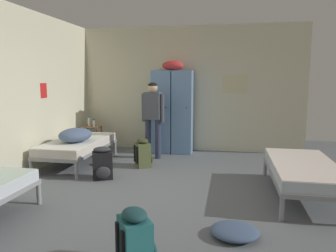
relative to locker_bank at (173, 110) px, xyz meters
The scene contains 14 objects.
ground_plane 2.83m from the locker_bank, 82.66° to the right, with size 9.33×9.33×0.00m, color slate.
room_backdrop 1.67m from the locker_bank, 129.06° to the right, with size 5.18×5.89×2.87m.
locker_bank is the anchor object (origin of this frame).
shelf_unit 2.00m from the locker_bank, behind, with size 0.38×0.30×0.57m.
bed_left_rear 2.24m from the locker_bank, 139.27° to the right, with size 0.90×1.90×0.49m.
bed_right 3.40m from the locker_bank, 46.14° to the right, with size 0.90×1.90×0.49m.
bedding_heap 2.28m from the locker_bank, 134.96° to the right, with size 0.58×0.73×0.26m.
person_traveler 0.72m from the locker_bank, 115.40° to the right, with size 0.50×0.25×1.59m.
water_bottle 2.00m from the locker_bank, behind, with size 0.07×0.07×0.24m.
lotion_bottle 1.86m from the locker_bank, behind, with size 0.06×0.06×0.18m.
backpack_olive 1.56m from the locker_bank, 104.04° to the right, with size 0.41×0.40×0.55m.
backpack_black 2.46m from the locker_bank, 109.97° to the right, with size 0.39×0.40×0.55m.
backpack_teal 4.66m from the locker_bank, 84.00° to the right, with size 0.41×0.41×0.55m.
clothes_pile_denim 4.16m from the locker_bank, 70.61° to the right, with size 0.52×0.48×0.12m.
Camera 1 is at (0.92, -4.47, 1.66)m, focal length 34.18 mm.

